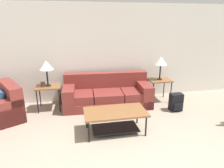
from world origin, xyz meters
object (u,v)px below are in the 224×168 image
(coffee_table, at_px, (115,117))
(table_lamp_left, at_px, (46,66))
(table_lamp_right, at_px, (161,61))
(backpack, at_px, (176,102))
(side_table_right, at_px, (159,82))
(couch, at_px, (107,94))
(side_table_left, at_px, (48,88))

(coffee_table, bearing_deg, table_lamp_left, 134.69)
(coffee_table, height_order, table_lamp_right, table_lamp_right)
(coffee_table, xyz_separation_m, table_lamp_right, (1.54, 1.40, 0.78))
(coffee_table, distance_m, backpack, 1.83)
(side_table_right, xyz_separation_m, table_lamp_left, (-2.92, 0.00, 0.56))
(couch, xyz_separation_m, table_lamp_left, (-1.46, 0.02, 0.82))
(side_table_right, distance_m, table_lamp_right, 0.56)
(side_table_left, height_order, backpack, side_table_left)
(side_table_left, bearing_deg, table_lamp_left, 116.57)
(side_table_right, bearing_deg, table_lamp_right, 63.43)
(couch, height_order, side_table_right, couch)
(table_lamp_left, distance_m, table_lamp_right, 2.92)
(table_lamp_left, bearing_deg, backpack, -12.85)
(side_table_right, bearing_deg, couch, -179.03)
(side_table_left, distance_m, backpack, 3.17)
(coffee_table, xyz_separation_m, backpack, (1.69, 0.70, -0.12))
(couch, height_order, coffee_table, couch)
(side_table_left, height_order, side_table_right, same)
(table_lamp_left, height_order, table_lamp_right, same)
(side_table_left, distance_m, table_lamp_left, 0.56)
(couch, relative_size, side_table_left, 3.69)
(coffee_table, height_order, table_lamp_left, table_lamp_left)
(coffee_table, distance_m, table_lamp_left, 2.12)
(side_table_left, distance_m, side_table_right, 2.92)
(couch, distance_m, side_table_right, 1.48)
(coffee_table, xyz_separation_m, side_table_left, (-1.39, 1.40, 0.22))
(side_table_left, bearing_deg, table_lamp_right, 0.00)
(coffee_table, bearing_deg, backpack, 22.49)
(table_lamp_right, distance_m, backpack, 1.15)
(couch, relative_size, coffee_table, 1.87)
(coffee_table, distance_m, side_table_right, 2.09)
(couch, bearing_deg, side_table_right, 0.97)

